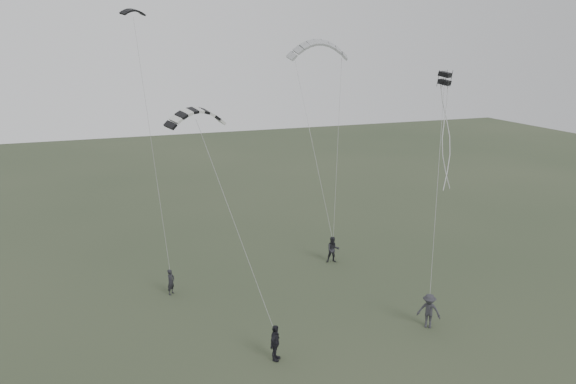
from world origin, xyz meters
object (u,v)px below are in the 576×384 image
object	(u,v)px
flyer_far	(429,311)
kite_pale_large	(318,42)
flyer_center	(275,343)
kite_box	(445,78)
kite_dark_small	(133,10)
kite_striped	(196,110)
flyer_right	(333,250)
flyer_left	(171,282)

from	to	relation	value
flyer_far	kite_pale_large	distance (m)	21.10
flyer_center	kite_box	bearing A→B (deg)	-32.62
kite_dark_small	kite_striped	size ratio (longest dim) A/B	0.48
flyer_right	kite_box	distance (m)	14.43
flyer_left	flyer_right	size ratio (longest dim) A/B	0.86
kite_striped	kite_box	world-z (taller)	kite_box
flyer_center	kite_pale_large	bearing A→B (deg)	8.72
kite_dark_small	flyer_center	bearing A→B (deg)	-102.53
flyer_right	kite_dark_small	xyz separation A→B (m)	(-12.52, 2.24, 16.16)
kite_dark_small	kite_pale_large	bearing A→B (deg)	-19.64
kite_pale_large	kite_striped	distance (m)	15.01
flyer_right	kite_striped	xyz separation A→B (m)	(-10.26, -4.38, 10.81)
flyer_left	flyer_center	distance (m)	10.07
flyer_right	kite_striped	size ratio (longest dim) A/B	0.57
flyer_right	flyer_center	bearing A→B (deg)	-113.16
flyer_left	flyer_far	bearing A→B (deg)	-82.37
flyer_left	kite_box	xyz separation A→B (m)	(15.40, -5.26, 12.43)
flyer_right	flyer_center	distance (m)	13.37
flyer_left	kite_pale_large	bearing A→B (deg)	-19.35
flyer_right	kite_dark_small	bearing A→B (deg)	-176.40
flyer_far	kite_dark_small	distance (m)	24.56
kite_dark_small	kite_pale_large	distance (m)	13.79
flyer_right	kite_pale_large	size ratio (longest dim) A/B	0.42
flyer_center	kite_dark_small	bearing A→B (deg)	57.23
flyer_center	flyer_right	bearing A→B (deg)	1.14
flyer_center	flyer_far	xyz separation A→B (m)	(9.00, 0.22, 0.05)
flyer_left	flyer_far	size ratio (longest dim) A/B	0.83
kite_dark_small	kite_box	distance (m)	18.88
kite_pale_large	kite_striped	xyz separation A→B (m)	(-11.11, -9.48, -3.48)
kite_pale_large	kite_striped	size ratio (longest dim) A/B	1.36
kite_dark_small	kite_box	size ratio (longest dim) A/B	2.27
flyer_center	kite_dark_small	size ratio (longest dim) A/B	1.18
kite_box	kite_dark_small	bearing A→B (deg)	116.74
kite_box	flyer_right	bearing A→B (deg)	84.74
flyer_left	kite_striped	bearing A→B (deg)	-111.75
kite_striped	kite_dark_small	bearing A→B (deg)	91.91
flyer_center	kite_striped	xyz separation A→B (m)	(-2.24, 6.31, 10.82)
flyer_far	kite_dark_small	world-z (taller)	kite_dark_small
flyer_right	flyer_center	xyz separation A→B (m)	(-8.03, -10.69, -0.01)
flyer_center	kite_dark_small	distance (m)	21.18
flyer_far	kite_dark_small	xyz separation A→B (m)	(-13.49, 12.71, 16.12)
kite_box	kite_striped	bearing A→B (deg)	136.30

